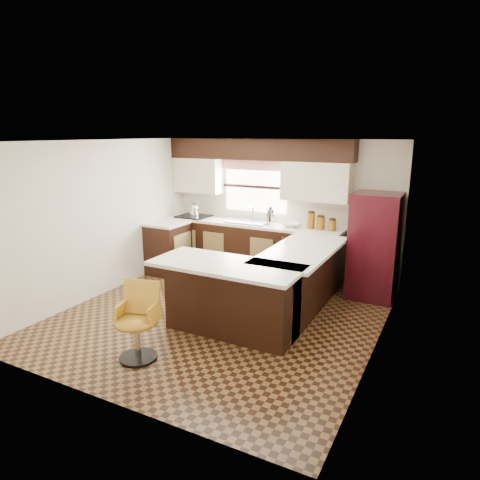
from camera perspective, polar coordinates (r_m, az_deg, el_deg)
The scene contains 30 objects.
floor at distance 6.11m, azimuth -2.66°, elevation -10.07°, with size 4.40×4.40×0.00m, color #49301A.
ceiling at distance 5.57m, azimuth -2.95°, elevation 13.06°, with size 4.40×4.40×0.00m, color silver.
wall_back at distance 7.67m, azimuth 5.51°, elevation 4.29°, with size 4.40×4.40×0.00m, color beige.
wall_front at distance 4.05m, azimuth -18.69°, elevation -5.40°, with size 4.40×4.40×0.00m, color beige.
wall_left at distance 7.00m, azimuth -17.86°, elevation 2.72°, with size 4.40×4.40×0.00m, color beige.
wall_right at distance 5.03m, azimuth 18.35°, elevation -1.60°, with size 4.40×4.40×0.00m, color beige.
base_cab_back at distance 7.74m, azimuth 1.45°, elevation -1.25°, with size 3.30×0.60×0.90m, color black.
base_cab_left at distance 7.89m, azimuth -9.50°, elevation -1.14°, with size 0.60×0.70×0.90m, color black.
counter_back at distance 7.63m, azimuth 1.48°, elevation 2.18°, with size 3.30×0.60×0.04m, color silver.
counter_left at distance 7.78m, azimuth -9.64°, elevation 2.21°, with size 0.60×0.70×0.04m, color silver.
soffit at distance 7.56m, azimuth 2.31°, elevation 11.98°, with size 3.40×0.35×0.36m, color black.
upper_cab_left at distance 8.18m, azimuth -5.56°, elevation 8.59°, with size 0.94×0.35×0.64m, color beige.
upper_cab_right at distance 7.20m, azimuth 10.14°, elevation 7.68°, with size 1.14×0.35×0.64m, color beige.
window_pane at distance 7.79m, azimuth 2.08°, elevation 7.11°, with size 1.20×0.02×0.90m, color white.
valance at distance 7.72m, azimuth 1.98°, elevation 9.95°, with size 1.30×0.06×0.18m, color #D19B93.
sink at distance 7.62m, azimuth 1.07°, elevation 2.46°, with size 0.75×0.45×0.03m, color #B2B2B7.
dishwasher at distance 7.12m, azimuth 7.70°, elevation -2.92°, with size 0.58×0.03×0.78m, color black.
cooktop at distance 8.19m, azimuth -6.16°, elevation 3.18°, with size 0.58×0.50×0.03m, color black.
peninsula_long at distance 6.12m, azimuth 7.62°, elevation -5.60°, with size 0.60×1.95×0.90m, color black.
peninsula_return at distance 5.48m, azimuth -1.14°, elevation -7.86°, with size 1.65×0.60×0.90m, color black.
counter_pen_long at distance 5.96m, azimuth 8.22°, elevation -1.39°, with size 0.84×1.95×0.04m, color silver.
counter_pen_return at distance 5.26m, azimuth -1.82°, elevation -3.37°, with size 1.89×0.84×0.04m, color silver.
refrigerator at distance 6.85m, azimuth 17.48°, elevation -0.79°, with size 0.70×0.67×1.63m, color #370910.
bar_chair at distance 4.99m, azimuth -13.70°, elevation -10.70°, with size 0.47×0.47×0.88m, color #B78320, non-canonical shape.
kettle at distance 8.16m, azimuth -6.08°, elevation 4.09°, with size 0.18×0.18×0.24m, color silver, non-canonical shape.
percolator at distance 7.44m, azimuth 4.06°, elevation 3.12°, with size 0.14×0.14×0.28m, color silver.
mixing_bowl at distance 7.33m, azimuth 6.76°, elevation 2.05°, with size 0.30×0.30×0.07m, color white.
canister_large at distance 7.21m, azimuth 9.42°, elevation 2.55°, with size 0.13×0.13×0.27m, color #85520C.
canister_med at distance 7.17m, azimuth 10.68°, elevation 2.21°, with size 0.14×0.14×0.21m, color #85520C.
canister_small at distance 7.12m, azimuth 12.20°, elevation 1.90°, with size 0.12×0.12×0.18m, color #85520C.
Camera 1 is at (2.81, -4.81, 2.50)m, focal length 32.00 mm.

